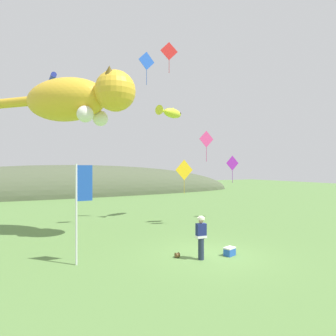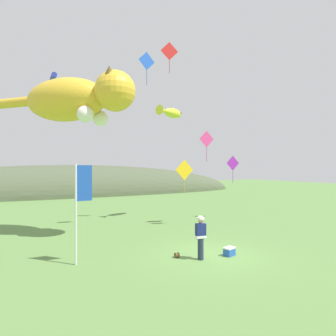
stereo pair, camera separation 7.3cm
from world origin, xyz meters
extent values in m
plane|color=#5B8442|center=(0.00, 0.00, 0.00)|extent=(120.00, 120.00, 0.00)
ellipsoid|color=#4C563D|center=(0.00, 31.98, 0.00)|extent=(52.57, 10.69, 8.20)
cylinder|color=#232D47|center=(-0.75, -0.25, 0.44)|extent=(0.24, 0.24, 0.88)
cube|color=navy|center=(-0.75, -0.25, 1.18)|extent=(0.43, 0.29, 0.60)
cube|color=white|center=(-0.75, -0.25, 0.94)|extent=(0.45, 0.31, 0.10)
sphere|color=tan|center=(-0.75, -0.25, 1.59)|extent=(0.20, 0.20, 0.20)
cylinder|color=silver|center=(-0.75, -0.25, 1.68)|extent=(0.30, 0.30, 0.09)
cylinder|color=silver|center=(-0.75, -0.25, 1.74)|extent=(0.20, 0.20, 0.07)
cylinder|color=olive|center=(-1.47, 0.44, 0.11)|extent=(0.14, 0.16, 0.16)
cylinder|color=brown|center=(-1.54, 0.44, 0.11)|extent=(0.02, 0.22, 0.22)
cylinder|color=brown|center=(-1.40, 0.44, 0.11)|extent=(0.02, 0.22, 0.22)
cube|color=blue|center=(0.64, -0.37, 0.15)|extent=(0.55, 0.44, 0.30)
cube|color=white|center=(0.64, -0.37, 0.33)|extent=(0.56, 0.45, 0.06)
cylinder|color=silver|center=(-5.38, 1.47, 1.96)|extent=(0.08, 0.08, 3.91)
cube|color=#1E4CB2|center=(-5.06, 1.47, 3.16)|extent=(0.60, 0.03, 1.40)
ellipsoid|color=gold|center=(-4.87, 6.84, 7.50)|extent=(5.27, 5.42, 2.36)
ellipsoid|color=white|center=(-4.71, 6.66, 7.08)|extent=(3.23, 3.35, 1.30)
sphere|color=gold|center=(-2.80, 4.57, 7.74)|extent=(2.13, 2.13, 2.13)
cone|color=#503E10|center=(-2.37, 4.97, 8.52)|extent=(1.07, 1.07, 0.71)
cone|color=#503E10|center=(-3.23, 4.18, 8.52)|extent=(1.07, 1.07, 0.71)
sphere|color=white|center=(-3.17, 6.04, 6.50)|extent=(0.85, 0.85, 0.85)
sphere|color=white|center=(-4.23, 5.07, 6.50)|extent=(0.85, 0.85, 0.85)
cylinder|color=gold|center=(-7.42, 9.63, 7.62)|extent=(2.17, 2.30, 0.57)
ellipsoid|color=yellow|center=(3.12, 9.09, 7.81)|extent=(2.11, 1.54, 0.70)
cone|color=yellow|center=(1.93, 8.51, 7.81)|extent=(0.88, 0.91, 0.70)
cone|color=yellow|center=(3.17, 9.11, 8.11)|extent=(0.44, 0.44, 0.33)
sphere|color=black|center=(3.80, 9.15, 7.87)|extent=(0.16, 0.16, 0.16)
cylinder|color=#2633A5|center=(-4.95, 12.02, 10.02)|extent=(0.42, 2.23, 0.36)
torus|color=white|center=(-4.92, 13.13, 10.02)|extent=(0.44, 0.07, 0.44)
cube|color=#E53F8C|center=(3.36, 5.12, 5.56)|extent=(1.06, 0.04, 1.06)
cylinder|color=black|center=(3.36, 5.13, 5.56)|extent=(0.71, 0.03, 0.02)
cube|color=#A02C62|center=(3.36, 5.12, 4.59)|extent=(0.03, 0.01, 0.90)
cube|color=purple|center=(6.95, 6.86, 4.09)|extent=(1.11, 0.07, 1.11)
cylinder|color=black|center=(6.95, 6.87, 4.09)|extent=(0.75, 0.05, 0.02)
cube|color=#6B1A7C|center=(6.95, 6.86, 3.08)|extent=(0.03, 0.01, 0.90)
cube|color=red|center=(2.13, 7.81, 11.82)|extent=(1.23, 0.29, 1.26)
cylinder|color=black|center=(2.13, 7.83, 11.82)|extent=(0.83, 0.20, 0.02)
cube|color=maroon|center=(2.13, 7.81, 10.74)|extent=(0.03, 0.01, 0.90)
cube|color=blue|center=(-0.23, 6.34, 10.28)|extent=(1.12, 0.15, 1.12)
cylinder|color=black|center=(-0.23, 6.35, 10.28)|extent=(0.75, 0.11, 0.02)
cube|color=#1A3E97|center=(-0.23, 6.34, 9.27)|extent=(0.03, 0.01, 0.90)
cube|color=yellow|center=(2.73, 6.78, 3.60)|extent=(1.38, 0.08, 1.38)
cylinder|color=black|center=(2.73, 6.79, 3.60)|extent=(0.93, 0.06, 0.02)
cube|color=#A98511|center=(2.73, 6.78, 2.46)|extent=(0.03, 0.01, 0.90)
camera|label=1|loc=(-7.72, -10.38, 3.78)|focal=32.00mm
camera|label=2|loc=(-7.66, -10.41, 3.78)|focal=32.00mm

